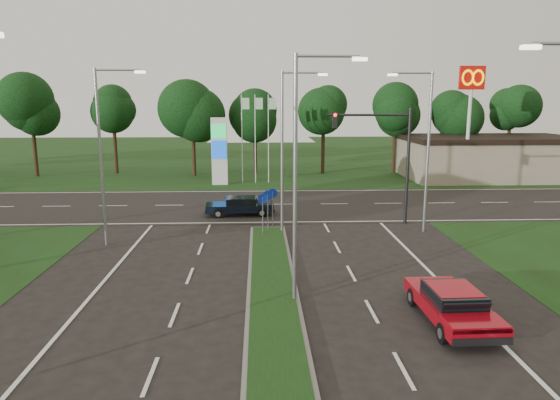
{
  "coord_description": "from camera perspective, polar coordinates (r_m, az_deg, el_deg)",
  "views": [
    {
      "loc": [
        -0.49,
        -11.56,
        7.38
      ],
      "look_at": [
        0.63,
        14.59,
        2.2
      ],
      "focal_mm": 32.0,
      "sensor_mm": 36.0,
      "label": 1
    }
  ],
  "objects": [
    {
      "name": "streetlight_right_far",
      "position": [
        29.17,
        16.23,
        6.23
      ],
      "size": [
        2.53,
        0.22,
        9.0
      ],
      "rotation": [
        0.0,
        0.0,
        3.14
      ],
      "color": "gray",
      "rests_on": "ground"
    },
    {
      "name": "streetlight_median_far",
      "position": [
        27.69,
        0.65,
        6.43
      ],
      "size": [
        2.53,
        0.22,
        9.0
      ],
      "color": "gray",
      "rests_on": "ground"
    },
    {
      "name": "commercial_building",
      "position": [
        52.88,
        22.81,
        4.48
      ],
      "size": [
        16.0,
        9.0,
        4.0
      ],
      "primitive_type": "cube",
      "color": "gray",
      "rests_on": "ground"
    },
    {
      "name": "median_signs",
      "position": [
        28.53,
        -1.41,
        -0.27
      ],
      "size": [
        1.16,
        1.76,
        2.38
      ],
      "color": "gray",
      "rests_on": "ground"
    },
    {
      "name": "traffic_signal",
      "position": [
        30.66,
        12.14,
        5.84
      ],
      "size": [
        5.1,
        0.42,
        7.0
      ],
      "color": "black",
      "rests_on": "ground"
    },
    {
      "name": "treeline_far",
      "position": [
        51.5,
        -1.82,
        10.57
      ],
      "size": [
        6.0,
        6.0,
        9.9
      ],
      "color": "black",
      "rests_on": "ground"
    },
    {
      "name": "median_kerb",
      "position": [
        17.2,
        -0.6,
        -13.99
      ],
      "size": [
        2.0,
        26.0,
        0.12
      ],
      "primitive_type": "cube",
      "color": "slate",
      "rests_on": "ground"
    },
    {
      "name": "streetlight_median_near",
      "position": [
        17.77,
        2.39,
        3.75
      ],
      "size": [
        2.53,
        0.22,
        9.0
      ],
      "color": "gray",
      "rests_on": "ground"
    },
    {
      "name": "gas_pylon",
      "position": [
        44.92,
        -6.68,
        5.77
      ],
      "size": [
        5.8,
        1.26,
        8.0
      ],
      "color": "silver",
      "rests_on": "ground"
    },
    {
      "name": "red_sedan",
      "position": [
        18.16,
        19.07,
        -11.12
      ],
      "size": [
        1.99,
        4.6,
        1.25
      ],
      "rotation": [
        0.0,
        0.0,
        0.02
      ],
      "color": "#9A0813",
      "rests_on": "ground"
    },
    {
      "name": "mcdonalds_sign",
      "position": [
        47.3,
        20.99,
        11.2
      ],
      "size": [
        2.2,
        0.47,
        10.4
      ],
      "color": "silver",
      "rests_on": "ground"
    },
    {
      "name": "verge_far",
      "position": [
        66.97,
        -2.02,
        4.86
      ],
      "size": [
        160.0,
        50.0,
        0.02
      ],
      "primitive_type": "cube",
      "color": "black",
      "rests_on": "ground"
    },
    {
      "name": "cross_road",
      "position": [
        36.32,
        -1.62,
        -0.54
      ],
      "size": [
        160.0,
        12.0,
        0.02
      ],
      "primitive_type": "cube",
      "color": "black",
      "rests_on": "ground"
    },
    {
      "name": "streetlight_left_far",
      "position": [
        26.82,
        -19.46,
        5.64
      ],
      "size": [
        2.53,
        0.22,
        9.0
      ],
      "color": "gray",
      "rests_on": "ground"
    },
    {
      "name": "navy_sedan",
      "position": [
        32.94,
        -4.59,
        -0.63
      ],
      "size": [
        4.49,
        2.04,
        1.21
      ],
      "rotation": [
        0.0,
        0.0,
        1.63
      ],
      "color": "black",
      "rests_on": "ground"
    },
    {
      "name": "ground",
      "position": [
        13.72,
        -0.02,
        -21.34
      ],
      "size": [
        160.0,
        160.0,
        0.0
      ],
      "primitive_type": "plane",
      "color": "black",
      "rests_on": "ground"
    }
  ]
}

